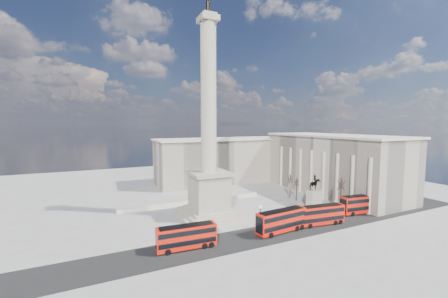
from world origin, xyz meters
name	(u,v)px	position (x,y,z in m)	size (l,w,h in m)	color
ground	(217,223)	(0.00, 0.00, 0.00)	(180.00, 180.00, 0.00)	#A19E99
asphalt_road	(261,236)	(5.00, -10.00, 0.00)	(120.00, 9.00, 0.01)	black
nelsons_column	(209,163)	(0.00, 5.00, 12.92)	(14.00, 14.00, 49.85)	#A39D88
balustrade_wall	(194,202)	(0.00, 16.00, 0.55)	(40.00, 0.60, 1.10)	beige
building_east	(333,163)	(45.00, 10.00, 9.32)	(19.00, 46.00, 18.60)	beige
building_northeast	(223,160)	(20.00, 40.00, 8.32)	(51.00, 17.00, 16.60)	beige
red_bus_a	(187,237)	(-9.99, -9.39, 2.24)	(10.68, 3.12, 4.28)	red
red_bus_b	(282,221)	(9.78, -10.26, 2.41)	(11.53, 3.62, 4.60)	red
red_bus_c	(321,215)	(20.13, -10.54, 2.26)	(10.87, 3.74, 4.32)	red
red_bus_d	(362,204)	(34.90, -8.95, 2.38)	(11.40, 3.92, 4.53)	red
victorian_lamp	(260,219)	(4.41, -10.56, 3.70)	(0.54, 0.54, 6.28)	black
equestrian_statue	(314,196)	(27.55, -0.51, 3.11)	(4.29, 3.22, 8.86)	beige
bare_tree_near	(341,184)	(31.73, -5.35, 6.97)	(2.02, 2.02, 8.84)	#332319
bare_tree_mid	(297,182)	(27.82, 6.79, 5.54)	(1.85, 1.85, 7.03)	#332319
bare_tree_far	(290,179)	(28.13, 10.13, 5.81)	(1.81, 1.81, 7.38)	#332319
pedestrian_walking	(284,216)	(15.08, -4.23, 0.80)	(0.58, 0.38, 1.60)	black
pedestrian_standing	(314,215)	(21.89, -6.50, 0.77)	(0.74, 0.58, 1.53)	black
pedestrian_crossing	(283,220)	(12.96, -6.50, 0.84)	(0.99, 0.41, 1.69)	black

